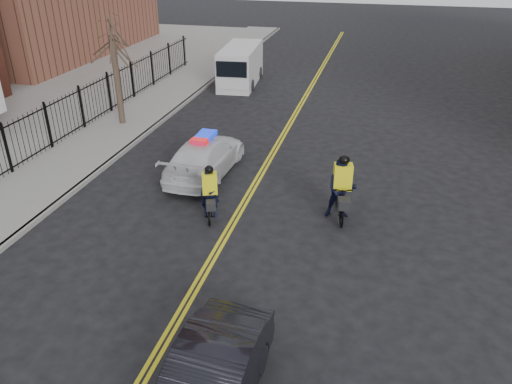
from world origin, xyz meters
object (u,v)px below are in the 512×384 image
Objects in this scene: police_cruiser at (205,156)px; cyclist_near at (210,199)px; cargo_van at (240,66)px; cyclist_far at (341,193)px.

police_cruiser is 2.51× the size of cyclist_near.
cargo_van reaches higher than cyclist_far.
cargo_van is 16.28m from cyclist_far.
cyclist_far reaches higher than cyclist_near.
cargo_van is (-2.19, 12.45, 0.37)m from police_cruiser.
cyclist_near is (1.25, -3.01, -0.08)m from police_cruiser.
police_cruiser is at bearing 147.62° from cyclist_far.
cyclist_far is (7.43, -14.48, -0.22)m from cargo_van.
cyclist_far reaches higher than police_cruiser.
cyclist_far is at bearing -67.87° from cargo_van.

